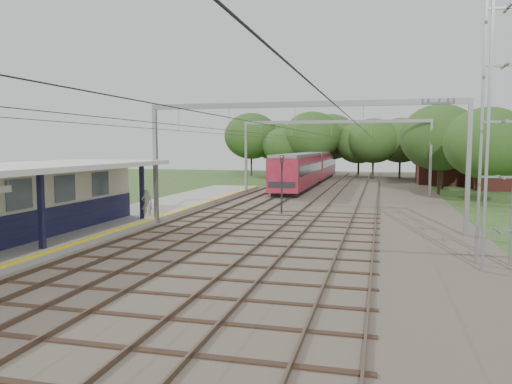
# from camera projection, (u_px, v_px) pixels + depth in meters

# --- Properties ---
(ground) EXTENTS (160.00, 160.00, 0.00)m
(ground) POSITION_uv_depth(u_px,v_px,m) (86.00, 315.00, 13.67)
(ground) COLOR #2D4C1E
(ground) RESTS_ON ground
(ballast_bed) EXTENTS (18.00, 90.00, 0.10)m
(ballast_bed) POSITION_uv_depth(u_px,v_px,m) (334.00, 201.00, 41.65)
(ballast_bed) COLOR #473D33
(ballast_bed) RESTS_ON ground
(platform) EXTENTS (5.00, 52.00, 0.35)m
(platform) POSITION_uv_depth(u_px,v_px,m) (110.00, 223.00, 28.99)
(platform) COLOR gray
(platform) RESTS_ON ground
(yellow_stripe) EXTENTS (0.45, 52.00, 0.01)m
(yellow_stripe) POSITION_uv_depth(u_px,v_px,m) (145.00, 221.00, 28.43)
(yellow_stripe) COLOR yellow
(yellow_stripe) RESTS_ON platform
(canopy) EXTENTS (6.40, 20.00, 3.44)m
(canopy) POSITION_uv_depth(u_px,v_px,m) (1.00, 169.00, 21.01)
(canopy) COLOR #13153E
(canopy) RESTS_ON platform
(rail_tracks) EXTENTS (11.80, 88.00, 0.15)m
(rail_tracks) POSITION_uv_depth(u_px,v_px,m) (304.00, 199.00, 42.25)
(rail_tracks) COLOR brown
(rail_tracks) RESTS_ON ballast_bed
(catenary_system) EXTENTS (17.22, 88.00, 7.00)m
(catenary_system) POSITION_uv_depth(u_px,v_px,m) (321.00, 134.00, 36.74)
(catenary_system) COLOR gray
(catenary_system) RESTS_ON ground
(lattice_pylon) EXTENTS (1.30, 1.30, 12.00)m
(lattice_pylon) POSITION_uv_depth(u_px,v_px,m) (504.00, 108.00, 17.92)
(lattice_pylon) COLOR gray
(lattice_pylon) RESTS_ON ground
(tree_band) EXTENTS (31.72, 30.88, 8.82)m
(tree_band) POSITION_uv_depth(u_px,v_px,m) (352.00, 144.00, 67.43)
(tree_band) COLOR #382619
(tree_band) RESTS_ON ground
(house_near) EXTENTS (7.00, 6.12, 7.89)m
(house_near) POSITION_uv_depth(u_px,v_px,m) (510.00, 161.00, 52.70)
(house_near) COLOR brown
(house_near) RESTS_ON ground
(house_far) EXTENTS (8.00, 6.12, 8.66)m
(house_far) POSITION_uv_depth(u_px,v_px,m) (452.00, 158.00, 59.68)
(house_far) COLOR brown
(house_far) RESTS_ON ground
(person) EXTENTS (0.74, 0.64, 1.73)m
(person) POSITION_uv_depth(u_px,v_px,m) (147.00, 204.00, 29.40)
(person) COLOR beige
(person) RESTS_ON platform
(train) EXTENTS (2.84, 35.36, 3.74)m
(train) POSITION_uv_depth(u_px,v_px,m) (310.00, 167.00, 59.80)
(train) COLOR black
(train) RESTS_ON ballast_bed
(signal_post) EXTENTS (0.30, 0.27, 4.02)m
(signal_post) POSITION_uv_depth(u_px,v_px,m) (282.00, 179.00, 33.21)
(signal_post) COLOR black
(signal_post) RESTS_ON ground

